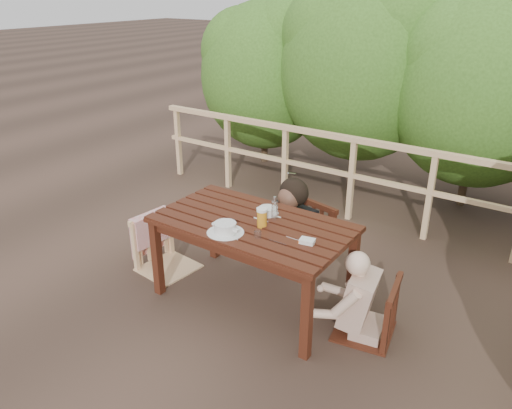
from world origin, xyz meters
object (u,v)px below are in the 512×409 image
Objects in this scene: table at (253,262)px; bottle at (275,209)px; chair_left at (165,223)px; soup_far at (267,212)px; chair_far at (304,212)px; chair_right at (369,283)px; tumbler at (258,235)px; butter_tub at (307,242)px; diner_right at (374,271)px; woman at (305,195)px; soup_near at (225,228)px; beer_glass at (262,218)px.

bottle reaches higher than table.
soup_far is (1.00, 0.23, 0.29)m from chair_left.
chair_far reaches higher than chair_right.
tumbler reaches higher than butter_tub.
table is at bearing -99.61° from soup_far.
diner_right is at bearing 12.09° from butter_tub.
chair_far is 1.08× the size of chair_right.
diner_right is at bearing -2.91° from soup_far.
woman is 11.90× the size of butter_tub.
tumbler is (0.26, 0.07, -0.01)m from soup_near.
table is 23.23× the size of tumbler.
tumbler is at bearing -76.36° from chair_right.
tumbler is 0.39m from butter_tub.
chair_left is 1.36m from chair_far.
woman is 1.22m from soup_near.
table is 0.69m from butter_tub.
diner_right is 0.97m from beer_glass.
chair_far reaches higher than butter_tub.
beer_glass is at bearing 161.87° from butter_tub.
diner_right is 4.69× the size of soup_far.
soup_near reaches higher than tumbler.
soup_near is 2.61× the size of butter_tub.
table is 1.61× the size of chair_left.
chair_right is 8.18× the size of butter_tub.
chair_left is 1.22m from tumbler.
chair_far is (0.96, 0.96, -0.00)m from chair_left.
chair_right is (1.00, 0.13, 0.09)m from table.
bottle is at bearing 112.72° from woman.
chair_far reaches higher than bottle.
beer_glass is (0.12, -0.93, 0.33)m from chair_far.
chair_left reaches higher than soup_near.
butter_tub is (0.43, -0.21, -0.09)m from bottle.
soup_near is at bearing 100.04° from woman.
soup_far is (-1.00, 0.05, 0.21)m from diner_right.
soup_far is (0.09, 0.46, -0.01)m from soup_near.
table is 6.52× the size of soup_far.
butter_tub is (0.57, -1.00, 0.10)m from woman.
soup_near is at bearing -98.65° from chair_left.
woman is 1.17m from tumbler.
table is 7.29× the size of bottle.
woman is 1.16m from butter_tub.
butter_tub is (-0.44, -0.20, 0.31)m from chair_right.
tumbler is (-0.80, -0.34, 0.32)m from chair_right.
tumbler is (0.21, -1.14, 0.11)m from woman.
soup_near is 4.24× the size of tumbler.
chair_far is 0.74× the size of woman.
tumbler is at bearing -47.67° from table.
woman is at bearing -38.65° from chair_left.
diner_right is 5.24× the size of bottle.
bottle is (0.15, -0.78, 0.36)m from chair_far.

